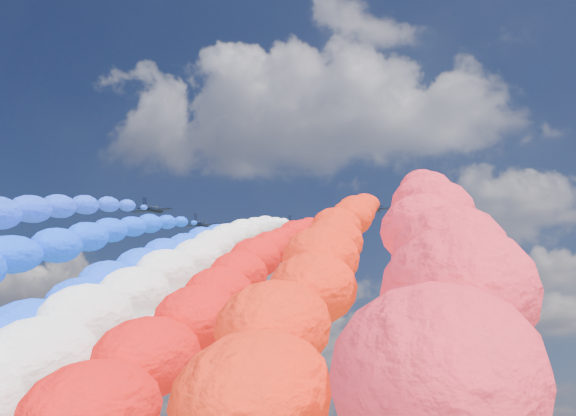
# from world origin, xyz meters

# --- Properties ---
(jet_0) EXTENTS (8.31, 11.06, 4.94)m
(jet_0) POSITION_xyz_m (-25.05, -5.73, 93.25)
(jet_0) COLOR black
(jet_1) EXTENTS (7.95, 10.81, 4.94)m
(jet_1) POSITION_xyz_m (-18.63, 4.69, 93.25)
(jet_1) COLOR black
(trail_1) EXTENTS (6.49, 101.19, 49.18)m
(trail_1) POSITION_xyz_m (-18.63, -46.94, 70.75)
(trail_1) COLOR #0F41F4
(jet_2) EXTENTS (7.88, 10.76, 4.94)m
(jet_2) POSITION_xyz_m (-6.89, 11.59, 93.25)
(jet_2) COLOR black
(trail_2) EXTENTS (6.49, 101.19, 49.18)m
(trail_2) POSITION_xyz_m (-6.89, -40.04, 70.75)
(trail_2) COLOR #1547FF
(jet_3) EXTENTS (8.46, 11.17, 4.94)m
(jet_3) POSITION_xyz_m (0.28, 9.33, 93.25)
(jet_3) COLOR black
(trail_3) EXTENTS (6.49, 101.19, 49.18)m
(trail_3) POSITION_xyz_m (0.28, -42.31, 70.75)
(trail_3) COLOR silver
(jet_4) EXTENTS (8.13, 10.94, 4.94)m
(jet_4) POSITION_xyz_m (-0.96, 19.18, 93.25)
(jet_4) COLOR black
(trail_4) EXTENTS (6.49, 101.19, 49.18)m
(trail_4) POSITION_xyz_m (-0.96, -32.45, 70.75)
(trail_4) COLOR white
(jet_5) EXTENTS (8.44, 11.15, 4.94)m
(jet_5) POSITION_xyz_m (7.54, 11.19, 93.25)
(jet_5) COLOR black
(trail_5) EXTENTS (6.49, 101.19, 49.18)m
(trail_5) POSITION_xyz_m (7.54, -40.45, 70.75)
(trail_5) COLOR red
(jet_6) EXTENTS (7.98, 10.83, 4.94)m
(jet_6) POSITION_xyz_m (18.00, 2.22, 93.25)
(jet_6) COLOR black
(trail_6) EXTENTS (6.49, 101.19, 49.18)m
(trail_6) POSITION_xyz_m (18.00, -49.41, 70.75)
(trail_6) COLOR red
(jet_7) EXTENTS (8.21, 10.99, 4.94)m
(jet_7) POSITION_xyz_m (26.43, -3.92, 93.25)
(jet_7) COLOR black
(trail_7) EXTENTS (6.49, 101.19, 49.18)m
(trail_7) POSITION_xyz_m (26.43, -55.55, 70.75)
(trail_7) COLOR red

